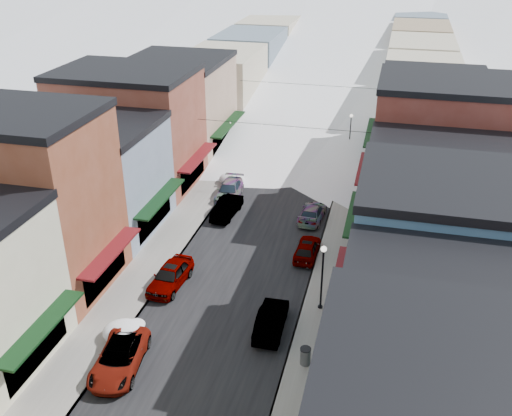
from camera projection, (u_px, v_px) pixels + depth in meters
The scene contains 30 objects.
road at pixel (314, 124), 71.60m from camera, with size 10.00×160.00×0.01m, color black.
sidewalk_left at pixel (263, 119), 72.99m from camera, with size 3.20×160.00×0.15m, color gray.
sidewalk_right at pixel (367, 127), 70.15m from camera, with size 3.20×160.00×0.15m, color gray.
curb_left at pixel (275, 120), 72.65m from camera, with size 0.10×160.00×0.15m, color slate.
curb_right at pixel (355, 126), 70.48m from camera, with size 0.10×160.00×0.15m, color slate.
bldg_l_brick_near at pixel (21, 201), 37.48m from camera, with size 12.30×8.20×12.50m.
bldg_l_grayblue at pixel (94, 176), 45.53m from camera, with size 11.30×9.20×9.00m.
bldg_l_brick_far at pixel (130, 128), 53.10m from camera, with size 13.30×9.20×11.00m.
bldg_l_tan at pixel (179, 104), 61.79m from camera, with size 11.30×11.20×10.00m.
bldg_r_green at pixel (451, 378), 25.00m from camera, with size 11.30×9.20×9.50m.
bldg_r_blue at pixel (443, 262), 32.58m from camera, with size 11.30×9.20×10.50m.
bldg_r_cream at pixel (443, 207), 40.61m from camera, with size 12.30×9.20×9.00m.
bldg_r_brick_far at pixel (447, 148), 47.75m from camera, with size 13.30×9.20×11.50m.
bldg_r_tan at pixel (430, 122), 57.09m from camera, with size 11.30×11.20×9.50m.
distant_blocks at pixel (337, 55), 89.75m from camera, with size 34.00×55.00×8.00m.
overhead_cables at pixel (298, 103), 57.98m from camera, with size 16.40×15.04×0.04m.
car_white_suv at pixel (119, 358), 32.06m from camera, with size 2.42×5.24×1.46m, color silver.
car_silver_sedan at pixel (170, 276), 39.39m from camera, with size 1.91×4.76×1.62m, color #989CA0.
car_dark_hatch at pixel (227, 208), 48.88m from camera, with size 1.55×4.44×1.46m, color black.
car_silver_wagon at pixel (229, 190), 52.10m from camera, with size 2.03×4.98×1.45m, color #A9ADB1.
car_green_sedan at pixel (271, 320), 35.10m from camera, with size 1.58×4.53×1.49m, color black.
car_gray_suv at pixel (307, 248), 42.88m from camera, with size 1.66×4.12×1.40m, color gray.
car_black_sedan at pixel (312, 212), 48.25m from camera, with size 1.88×4.62×1.34m, color black.
car_lane_silver at pixel (295, 126), 68.64m from camera, with size 1.65×4.11×1.40m, color gray.
car_lane_white at pixel (339, 94), 80.85m from camera, with size 2.72×5.91×1.64m, color silver.
trash_can at pixel (305, 356), 32.25m from camera, with size 0.64×0.64×1.08m.
streetlamp_near at pixel (323, 270), 35.92m from camera, with size 0.38×0.38×4.62m.
streetlamp_far at pixel (350, 128), 61.52m from camera, with size 0.35×0.35×4.18m.
snow_pile_mid at pixel (125, 332), 34.41m from camera, with size 2.67×2.84×1.13m.
snow_pile_far at pixel (233, 179), 55.01m from camera, with size 2.50×2.74×1.06m.
Camera 1 is at (9.46, -8.48, 22.67)m, focal length 40.00 mm.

